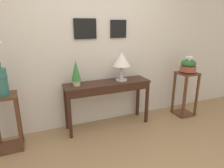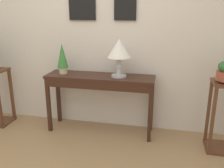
% 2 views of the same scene
% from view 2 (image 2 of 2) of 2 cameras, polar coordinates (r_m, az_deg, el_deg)
% --- Properties ---
extents(back_wall_with_art, '(9.00, 0.13, 2.80)m').
position_cam_2_polar(back_wall_with_art, '(3.39, -3.81, 13.49)').
color(back_wall_with_art, beige).
rests_on(back_wall_with_art, ground).
extents(console_table, '(1.40, 0.38, 0.78)m').
position_cam_2_polar(console_table, '(3.20, -2.88, -0.06)').
color(console_table, '#381E14').
rests_on(console_table, ground).
extents(table_lamp, '(0.29, 0.29, 0.47)m').
position_cam_2_polar(table_lamp, '(3.06, 1.63, 7.61)').
color(table_lamp, '#B7B7BC').
rests_on(table_lamp, console_table).
extents(potted_plant_on_console, '(0.14, 0.14, 0.40)m').
position_cam_2_polar(potted_plant_on_console, '(3.31, -11.30, 5.98)').
color(potted_plant_on_console, beige).
rests_on(potted_plant_on_console, console_table).
extents(pedestal_stand_right, '(0.34, 0.34, 0.83)m').
position_cam_2_polar(pedestal_stand_right, '(3.14, 24.25, -6.88)').
color(pedestal_stand_right, '#56331E').
rests_on(pedestal_stand_right, ground).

